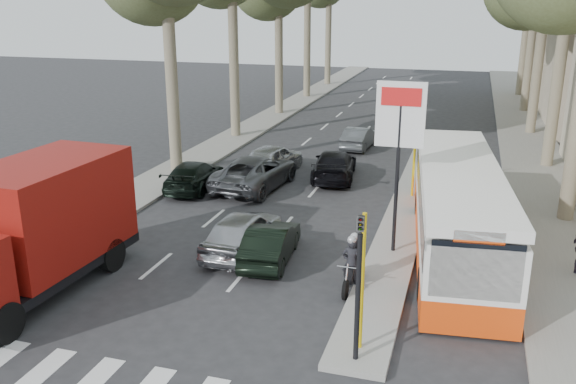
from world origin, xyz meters
name	(u,v)px	position (x,y,z in m)	size (l,w,h in m)	color
ground	(245,313)	(0.00, 0.00, 0.00)	(120.00, 120.00, 0.00)	#28282B
sidewalk_right	(526,136)	(8.60, 25.00, 0.06)	(3.20, 70.00, 0.12)	gray
median_left	(278,113)	(-8.00, 28.00, 0.06)	(2.40, 64.00, 0.12)	gray
traffic_island	(412,197)	(3.25, 11.00, 0.08)	(1.50, 26.00, 0.16)	gray
billboard	(399,144)	(3.25, 5.00, 3.70)	(1.50, 12.10, 5.60)	yellow
traffic_light_island	(359,265)	(3.25, -1.50, 2.49)	(0.16, 0.41, 3.60)	black
silver_hatchback	(243,232)	(-1.50, 3.86, 0.70)	(1.65, 4.10, 1.40)	#A9ABB1
dark_hatchback	(271,243)	(-0.41, 3.44, 0.60)	(1.28, 3.67, 1.21)	black
queue_car_a	(255,172)	(-3.50, 10.66, 0.72)	(2.37, 5.15, 1.43)	#494C50
queue_car_b	(334,165)	(-0.50, 13.00, 0.66)	(1.84, 4.52, 1.31)	black
queue_car_c	(272,159)	(-3.50, 13.00, 0.72)	(1.70, 4.23, 1.44)	#A3A7AB
queue_car_d	(359,138)	(-0.50, 19.24, 0.60)	(1.27, 3.64, 1.20)	#505458
queue_car_e	(194,175)	(-6.00, 9.71, 0.62)	(1.72, 4.24, 1.23)	black
red_truck	(33,227)	(-6.06, -0.41, 1.92)	(2.90, 6.93, 3.64)	black
city_bus	(457,207)	(5.13, 5.83, 1.55)	(3.58, 11.34, 2.94)	#F3450D
motorcycle	(353,262)	(2.40, 2.41, 0.74)	(0.69, 1.92, 1.63)	black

